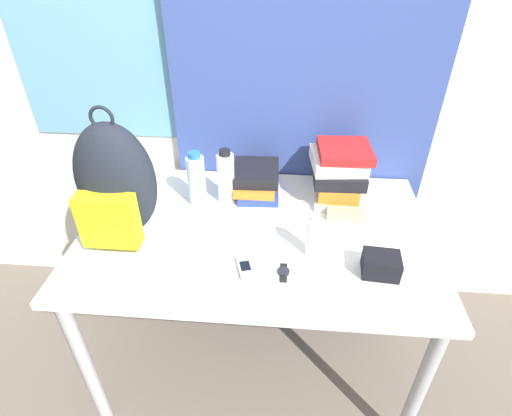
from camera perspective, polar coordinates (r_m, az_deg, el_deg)
name	(u,v)px	position (r m, az deg, el deg)	size (l,w,h in m)	color
wall_back	(265,59)	(1.76, 1.31, 20.45)	(6.00, 0.06, 2.50)	silver
curtain_blue	(307,64)	(1.71, 7.24, 19.71)	(1.12, 0.04, 2.50)	#384C93
desk	(256,246)	(1.57, 0.00, -5.43)	(1.32, 0.85, 0.75)	silver
backpack	(116,184)	(1.47, -19.43, 3.19)	(0.28, 0.25, 0.49)	#1E232D
book_stack_left	(257,179)	(1.72, 0.14, 4.13)	(0.20, 0.28, 0.11)	navy
book_stack_center	(339,172)	(1.70, 11.77, 5.06)	(0.25, 0.29, 0.23)	silver
water_bottle	(196,180)	(1.63, -8.50, 3.98)	(0.07, 0.07, 0.23)	silver
sports_bottle	(226,178)	(1.63, -4.32, 4.36)	(0.07, 0.07, 0.24)	white
sunscreen_bottle	(313,237)	(1.38, 8.15, -4.05)	(0.05, 0.05, 0.17)	white
cell_phone	(245,268)	(1.35, -1.55, -8.51)	(0.07, 0.11, 0.02)	#B7BCC6
sunglasses_case	(346,215)	(1.61, 12.75, -0.94)	(0.15, 0.07, 0.04)	gray
camera_pouch	(381,265)	(1.38, 17.43, -7.73)	(0.13, 0.10, 0.07)	black
wristwatch	(284,272)	(1.34, 3.96, -9.12)	(0.04, 0.09, 0.01)	black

